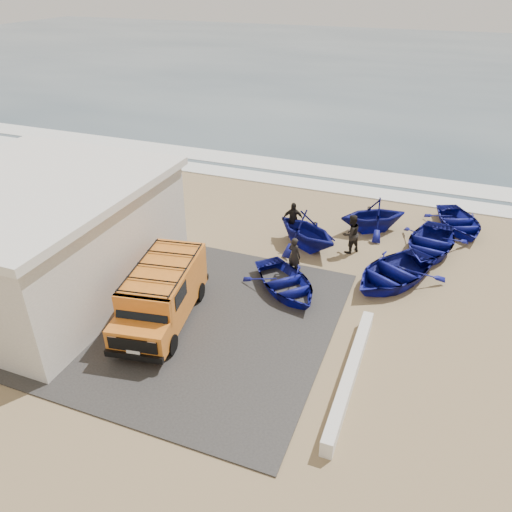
% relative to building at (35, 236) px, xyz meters
% --- Properties ---
extents(ground, '(160.00, 160.00, 0.00)m').
position_rel_building_xyz_m(ground, '(7.50, 2.00, -2.16)').
color(ground, '#988058').
extents(slab, '(12.00, 10.00, 0.05)m').
position_rel_building_xyz_m(slab, '(5.50, -0.00, -2.14)').
color(slab, '#373532').
rests_on(slab, ground).
extents(ocean, '(180.00, 88.00, 0.01)m').
position_rel_building_xyz_m(ocean, '(7.50, 58.00, -2.16)').
color(ocean, '#385166').
rests_on(ocean, ground).
extents(surf_line, '(180.00, 1.60, 0.06)m').
position_rel_building_xyz_m(surf_line, '(7.50, 14.00, -2.13)').
color(surf_line, white).
rests_on(surf_line, ground).
extents(surf_wash, '(180.00, 2.20, 0.04)m').
position_rel_building_xyz_m(surf_wash, '(7.50, 16.50, -2.14)').
color(surf_wash, white).
rests_on(surf_wash, ground).
extents(building, '(8.40, 9.40, 4.30)m').
position_rel_building_xyz_m(building, '(0.00, 0.00, 0.00)').
color(building, silver).
rests_on(building, ground).
extents(parapet, '(0.35, 6.00, 0.55)m').
position_rel_building_xyz_m(parapet, '(12.50, -1.00, -1.89)').
color(parapet, silver).
rests_on(parapet, ground).
extents(van, '(2.73, 5.19, 2.12)m').
position_rel_building_xyz_m(van, '(5.61, -0.30, -1.02)').
color(van, orange).
rests_on(van, ground).
extents(boat_near_left, '(4.49, 4.48, 0.77)m').
position_rel_building_xyz_m(boat_near_left, '(9.13, 2.95, -1.78)').
color(boat_near_left, navy).
rests_on(boat_near_left, ground).
extents(boat_near_right, '(4.76, 5.26, 0.89)m').
position_rel_building_xyz_m(boat_near_right, '(12.93, 5.16, -1.72)').
color(boat_near_right, navy).
rests_on(boat_near_right, ground).
extents(boat_mid_left, '(4.36, 4.20, 1.77)m').
position_rel_building_xyz_m(boat_mid_left, '(8.87, 6.64, -1.28)').
color(boat_mid_left, navy).
rests_on(boat_mid_left, ground).
extents(boat_mid_right, '(3.47, 4.49, 0.86)m').
position_rel_building_xyz_m(boat_mid_right, '(14.11, 8.26, -1.73)').
color(boat_mid_right, navy).
rests_on(boat_mid_right, ground).
extents(boat_far_left, '(4.18, 4.05, 1.68)m').
position_rel_building_xyz_m(boat_far_left, '(11.36, 9.38, -1.32)').
color(boat_far_left, navy).
rests_on(boat_far_left, ground).
extents(boat_far_right, '(3.86, 4.40, 0.76)m').
position_rel_building_xyz_m(boat_far_right, '(15.25, 11.07, -1.78)').
color(boat_far_right, navy).
rests_on(boat_far_right, ground).
extents(fisherman_front, '(0.69, 0.57, 1.62)m').
position_rel_building_xyz_m(fisherman_front, '(9.00, 4.41, -1.36)').
color(fisherman_front, black).
rests_on(fisherman_front, ground).
extents(fisherman_middle, '(1.08, 1.10, 1.79)m').
position_rel_building_xyz_m(fisherman_middle, '(10.79, 6.97, -1.27)').
color(fisherman_middle, black).
rests_on(fisherman_middle, ground).
extents(fisherman_back, '(1.08, 0.72, 1.71)m').
position_rel_building_xyz_m(fisherman_back, '(7.97, 7.47, -1.31)').
color(fisherman_back, black).
rests_on(fisherman_back, ground).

